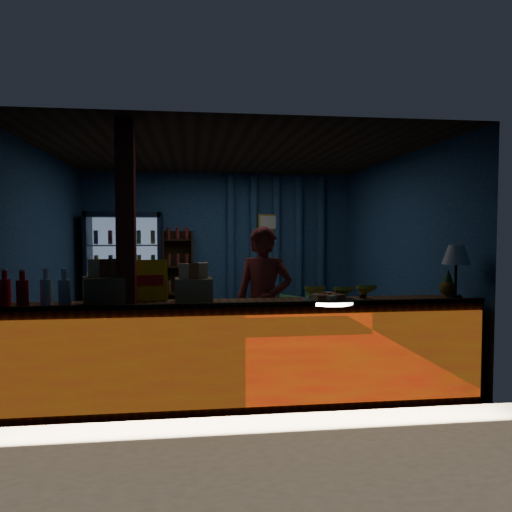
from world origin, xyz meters
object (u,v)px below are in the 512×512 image
Objects in this scene: shopkeeper at (264,305)px; table_lamp at (456,257)px; pastry_tray at (329,300)px; green_chair at (307,311)px.

shopkeeper is 3.18× the size of table_lamp.
pastry_tray is at bearing -37.50° from shopkeeper.
pastry_tray is (-0.59, -3.38, 0.68)m from green_chair.
shopkeeper is at bearing 124.40° from pastry_tray.
table_lamp is (1.28, 0.07, 0.38)m from pastry_tray.
shopkeeper reaches higher than table_lamp.
shopkeeper is at bearing 159.60° from table_lamp.
green_chair is 1.27× the size of table_lamp.
green_chair is at bearing 85.70° from shopkeeper.
green_chair is (1.09, 2.66, -0.53)m from shopkeeper.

